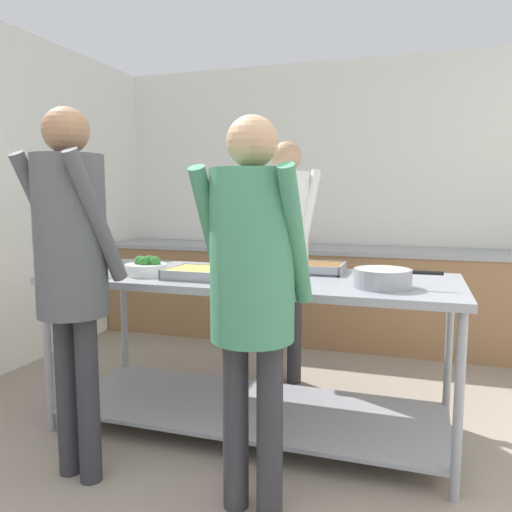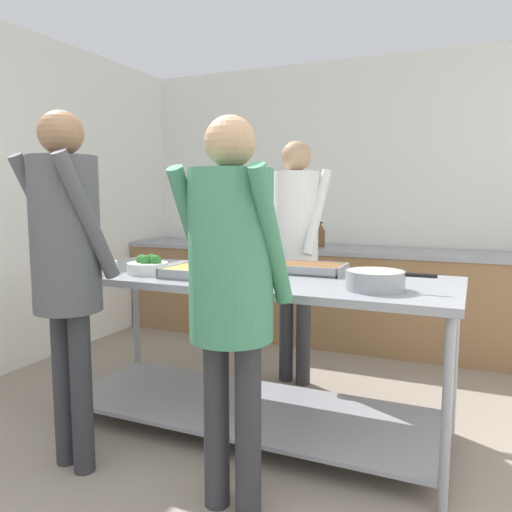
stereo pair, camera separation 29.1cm
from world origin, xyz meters
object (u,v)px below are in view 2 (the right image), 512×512
(plate_stack, at_px, (98,267))
(guest_serving_right, at_px, (66,250))
(serving_tray_roast, at_px, (204,273))
(water_bottle, at_px, (320,235))
(cook_behind_counter, at_px, (296,234))
(serving_tray_vegetables, at_px, (306,268))
(guest_serving_left, at_px, (231,274))
(broccoli_bowl, at_px, (148,266))
(sauce_pan, at_px, (375,279))

(plate_stack, height_order, guest_serving_right, guest_serving_right)
(serving_tray_roast, distance_m, water_bottle, 2.12)
(guest_serving_right, xyz_separation_m, cook_behind_counter, (0.63, 1.54, -0.01))
(serving_tray_vegetables, relative_size, water_bottle, 1.92)
(guest_serving_left, bearing_deg, broccoli_bowl, 145.89)
(plate_stack, height_order, sauce_pan, sauce_pan)
(sauce_pan, distance_m, cook_behind_counter, 1.22)
(serving_tray_vegetables, height_order, sauce_pan, sauce_pan)
(broccoli_bowl, distance_m, cook_behind_counter, 1.14)
(broccoli_bowl, distance_m, water_bottle, 2.18)
(guest_serving_left, relative_size, guest_serving_right, 0.96)
(plate_stack, xyz_separation_m, serving_tray_roast, (0.63, 0.13, -0.01))
(sauce_pan, bearing_deg, serving_tray_roast, 179.96)
(serving_tray_vegetables, bearing_deg, guest_serving_right, -132.67)
(cook_behind_counter, height_order, water_bottle, cook_behind_counter)
(plate_stack, bearing_deg, serving_tray_roast, 11.71)
(sauce_pan, distance_m, guest_serving_right, 1.49)
(serving_tray_vegetables, xyz_separation_m, guest_serving_left, (-0.01, -0.96, 0.10))
(sauce_pan, relative_size, guest_serving_right, 0.24)
(serving_tray_roast, relative_size, cook_behind_counter, 0.24)
(plate_stack, height_order, serving_tray_vegetables, plate_stack)
(serving_tray_roast, bearing_deg, cook_behind_counter, 78.15)
(plate_stack, relative_size, cook_behind_counter, 0.13)
(broccoli_bowl, bearing_deg, serving_tray_vegetables, 25.99)
(serving_tray_vegetables, relative_size, cook_behind_counter, 0.26)
(broccoli_bowl, distance_m, guest_serving_right, 0.59)
(guest_serving_left, bearing_deg, cook_behind_counter, 99.42)
(plate_stack, distance_m, sauce_pan, 1.58)
(broccoli_bowl, xyz_separation_m, serving_tray_roast, (0.36, 0.02, -0.02))
(plate_stack, relative_size, serving_tray_roast, 0.55)
(water_bottle, bearing_deg, broccoli_bowl, -100.86)
(serving_tray_roast, bearing_deg, water_bottle, 88.75)
(sauce_pan, xyz_separation_m, guest_serving_left, (-0.49, -0.57, 0.08))
(broccoli_bowl, distance_m, sauce_pan, 1.31)
(plate_stack, distance_m, broccoli_bowl, 0.29)
(plate_stack, xyz_separation_m, guest_serving_left, (1.09, -0.44, 0.09))
(sauce_pan, bearing_deg, cook_behind_counter, 127.55)
(serving_tray_vegetables, bearing_deg, plate_stack, -154.70)
(serving_tray_roast, relative_size, guest_serving_left, 0.25)
(water_bottle, bearing_deg, serving_tray_roast, -91.25)
(broccoli_bowl, height_order, guest_serving_right, guest_serving_right)
(serving_tray_vegetables, distance_m, water_bottle, 1.78)
(plate_stack, relative_size, water_bottle, 0.99)
(guest_serving_right, relative_size, water_bottle, 7.50)
(water_bottle, bearing_deg, guest_serving_right, -99.88)
(broccoli_bowl, relative_size, serving_tray_vegetables, 0.52)
(plate_stack, bearing_deg, water_bottle, 73.22)
(guest_serving_left, distance_m, water_bottle, 2.72)
(broccoli_bowl, relative_size, serving_tray_roast, 0.56)
(guest_serving_right, bearing_deg, broccoli_bowl, 83.91)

